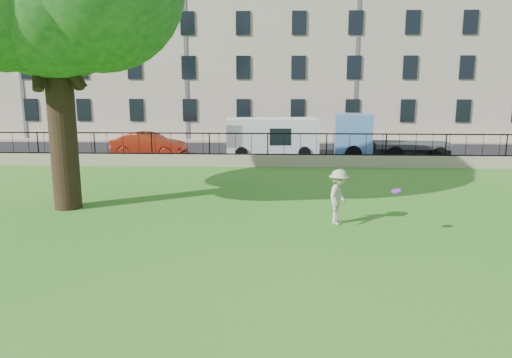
{
  "coord_description": "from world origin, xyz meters",
  "views": [
    {
      "loc": [
        0.45,
        -13.34,
        4.5
      ],
      "look_at": [
        -0.25,
        3.5,
        1.06
      ],
      "focal_mm": 35.0,
      "sensor_mm": 36.0,
      "label": 1
    }
  ],
  "objects_px": {
    "man": "(338,197)",
    "white_van": "(272,137)",
    "frisbee": "(396,191)",
    "red_sedan": "(149,145)",
    "blue_truck": "(390,137)"
  },
  "relations": [
    {
      "from": "man",
      "to": "red_sedan",
      "type": "bearing_deg",
      "value": 58.66
    },
    {
      "from": "red_sedan",
      "to": "white_van",
      "type": "bearing_deg",
      "value": -79.12
    },
    {
      "from": "man",
      "to": "frisbee",
      "type": "xyz_separation_m",
      "value": [
        1.47,
        -1.22,
        0.48
      ]
    },
    {
      "from": "frisbee",
      "to": "blue_truck",
      "type": "height_order",
      "value": "blue_truck"
    },
    {
      "from": "white_van",
      "to": "blue_truck",
      "type": "distance_m",
      "value": 6.6
    },
    {
      "from": "frisbee",
      "to": "blue_truck",
      "type": "xyz_separation_m",
      "value": [
        2.85,
        13.82,
        -0.09
      ]
    },
    {
      "from": "frisbee",
      "to": "blue_truck",
      "type": "distance_m",
      "value": 14.11
    },
    {
      "from": "man",
      "to": "white_van",
      "type": "height_order",
      "value": "white_van"
    },
    {
      "from": "red_sedan",
      "to": "white_van",
      "type": "height_order",
      "value": "white_van"
    },
    {
      "from": "man",
      "to": "white_van",
      "type": "distance_m",
      "value": 13.78
    },
    {
      "from": "man",
      "to": "frisbee",
      "type": "distance_m",
      "value": 1.97
    },
    {
      "from": "frisbee",
      "to": "red_sedan",
      "type": "bearing_deg",
      "value": 126.94
    },
    {
      "from": "red_sedan",
      "to": "blue_truck",
      "type": "distance_m",
      "value": 13.63
    },
    {
      "from": "red_sedan",
      "to": "blue_truck",
      "type": "relative_size",
      "value": 0.71
    },
    {
      "from": "man",
      "to": "white_van",
      "type": "xyz_separation_m",
      "value": [
        -2.21,
        13.6,
        0.23
      ]
    }
  ]
}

